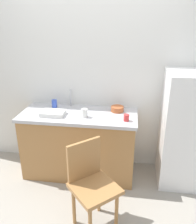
% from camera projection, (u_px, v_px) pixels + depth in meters
% --- Properties ---
extents(ground_plane, '(8.00, 8.00, 0.00)m').
position_uv_depth(ground_plane, '(79.00, 206.00, 2.63)').
color(ground_plane, '#9E998E').
extents(back_wall, '(4.80, 0.10, 2.48)m').
position_uv_depth(back_wall, '(93.00, 77.00, 3.08)').
color(back_wall, silver).
rests_on(back_wall, ground_plane).
extents(cabinet_base, '(1.41, 0.60, 0.82)m').
position_uv_depth(cabinet_base, '(80.00, 145.00, 3.09)').
color(cabinet_base, '#A87542').
rests_on(cabinet_base, ground_plane).
extents(countertop, '(1.45, 0.64, 0.04)m').
position_uv_depth(countertop, '(79.00, 115.00, 2.93)').
color(countertop, '#B7B7BC').
rests_on(countertop, cabinet_base).
extents(faucet, '(0.02, 0.02, 0.23)m').
position_uv_depth(faucet, '(71.00, 98.00, 3.13)').
color(faucet, '#B7B7BC').
rests_on(faucet, countertop).
extents(refrigerator, '(0.63, 0.56, 1.41)m').
position_uv_depth(refrigerator, '(189.00, 130.00, 2.82)').
color(refrigerator, white).
rests_on(refrigerator, ground_plane).
extents(chair, '(0.57, 0.57, 0.89)m').
position_uv_depth(chair, '(91.00, 183.00, 2.25)').
color(chair, '#A87542').
rests_on(chair, ground_plane).
extents(dish_tray, '(0.28, 0.20, 0.05)m').
position_uv_depth(dish_tray, '(53.00, 113.00, 2.86)').
color(dish_tray, white).
rests_on(dish_tray, countertop).
extents(terracotta_bowl, '(0.16, 0.16, 0.07)m').
position_uv_depth(terracotta_bowl, '(117.00, 109.00, 2.97)').
color(terracotta_bowl, '#B25B33').
rests_on(terracotta_bowl, countertop).
extents(cup_red, '(0.06, 0.06, 0.08)m').
position_uv_depth(cup_red, '(126.00, 118.00, 2.69)').
color(cup_red, red).
rests_on(cup_red, countertop).
extents(cup_blue, '(0.07, 0.07, 0.10)m').
position_uv_depth(cup_blue, '(54.00, 104.00, 3.09)').
color(cup_blue, blue).
rests_on(cup_blue, countertop).
extents(cup_white, '(0.07, 0.07, 0.10)m').
position_uv_depth(cup_white, '(84.00, 113.00, 2.79)').
color(cup_white, white).
rests_on(cup_white, countertop).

